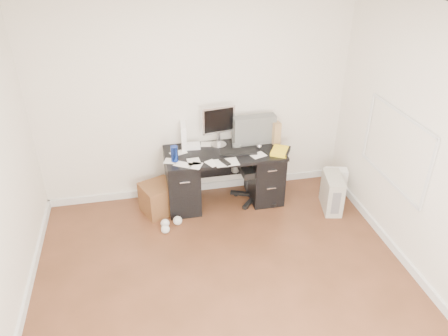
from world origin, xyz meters
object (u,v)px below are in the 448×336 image
Objects in this scene: lcd_monitor at (218,126)px; wicker_basket at (159,198)px; keyboard at (238,152)px; desk at (224,175)px; office_chair at (257,162)px; pc_tower at (332,193)px.

lcd_monitor is 1.39× the size of wicker_basket.
lcd_monitor reaches higher than keyboard.
office_chair is (0.44, -0.02, 0.16)m from desk.
wicker_basket is at bearing -176.00° from desk.
office_chair reaches higher than keyboard.
lcd_monitor is 1.19× the size of keyboard.
desk is at bearing 4.00° from wicker_basket.
pc_tower is at bearing -28.08° from office_chair.
pc_tower is at bearing -9.98° from wicker_basket.
lcd_monitor is at bearing 167.59° from pc_tower.
office_chair is 1.04m from pc_tower.
lcd_monitor is 1.20m from wicker_basket.
office_chair is 2.85× the size of wicker_basket.
desk is 0.47m from office_chair.
lcd_monitor is at bearing 137.93° from keyboard.
keyboard is at bearing 174.04° from pc_tower.
office_chair is (0.27, 0.04, -0.20)m from keyboard.
lcd_monitor is 0.69m from office_chair.
wicker_basket is (-2.21, 0.39, -0.04)m from pc_tower.
desk is at bearing 173.66° from pc_tower.
keyboard is 1.17× the size of wicker_basket.
keyboard is 0.34m from office_chair.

